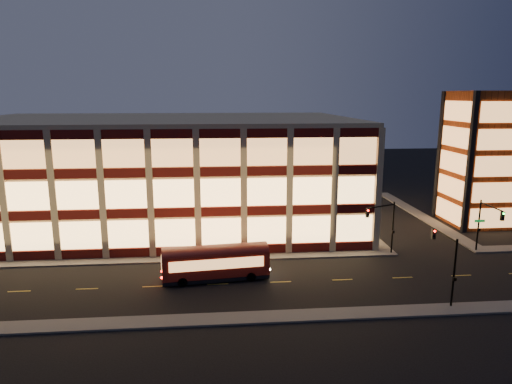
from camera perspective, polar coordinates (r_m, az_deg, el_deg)
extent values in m
plane|color=black|center=(49.69, -9.52, -8.72)|extent=(200.00, 200.00, 0.00)
cube|color=#514F4C|center=(50.93, -12.84, -8.25)|extent=(54.00, 2.00, 0.15)
cube|color=#514F4C|center=(68.37, 11.21, -2.94)|extent=(2.00, 30.00, 0.15)
cube|color=#514F4C|center=(72.20, 19.63, -2.62)|extent=(2.00, 30.00, 0.15)
cube|color=#514F4C|center=(37.83, -11.04, -15.58)|extent=(100.00, 2.00, 0.15)
cube|color=tan|center=(64.59, -11.28, 2.47)|extent=(50.00, 30.00, 14.00)
cube|color=tan|center=(63.82, -11.55, 8.91)|extent=(50.40, 30.40, 0.50)
cube|color=#470C0A|center=(51.56, -12.74, -7.31)|extent=(50.10, 0.25, 1.00)
cube|color=#FBBA69|center=(50.93, -12.85, -5.07)|extent=(49.00, 0.20, 3.00)
cube|color=#470C0A|center=(67.99, 10.52, -2.49)|extent=(0.25, 30.10, 1.00)
cube|color=#FBBA69|center=(67.50, 10.57, -0.77)|extent=(0.20, 29.00, 3.00)
cube|color=#470C0A|center=(50.29, -12.98, -2.57)|extent=(50.10, 0.25, 1.00)
cube|color=#FBBA69|center=(49.84, -13.09, -0.23)|extent=(49.00, 0.20, 3.00)
cube|color=#470C0A|center=(67.04, 10.66, 1.15)|extent=(0.25, 30.10, 1.00)
cube|color=#FBBA69|center=(66.68, 10.72, 2.92)|extent=(0.20, 29.00, 3.00)
cube|color=#470C0A|center=(49.39, -13.21, 2.37)|extent=(50.10, 0.25, 1.00)
cube|color=#FBBA69|center=(49.11, -13.33, 4.79)|extent=(49.00, 0.20, 3.00)
cube|color=#470C0A|center=(66.36, 10.81, 4.88)|extent=(0.25, 30.10, 1.00)
cube|color=#FBBA69|center=(66.14, 10.86, 6.69)|extent=(0.20, 29.00, 3.00)
cube|color=#8C3814|center=(69.06, 26.41, 3.74)|extent=(8.00, 8.00, 18.00)
cube|color=black|center=(63.62, 25.18, 3.24)|extent=(0.60, 0.60, 18.00)
cube|color=black|center=(70.57, 21.96, 4.27)|extent=(0.60, 0.60, 18.00)
cube|color=black|center=(74.54, 27.46, 4.16)|extent=(0.60, 0.60, 18.00)
cube|color=#F29E54|center=(66.96, 27.63, -2.90)|extent=(6.60, 0.16, 2.60)
cube|color=#F29E54|center=(68.31, 22.92, -2.19)|extent=(0.16, 6.60, 2.60)
cube|color=#F29E54|center=(66.25, 27.91, -0.05)|extent=(6.60, 0.16, 2.60)
cube|color=#F29E54|center=(67.61, 23.16, 0.60)|extent=(0.16, 6.60, 2.60)
cube|color=#F29E54|center=(65.70, 28.20, 2.85)|extent=(6.60, 0.16, 2.60)
cube|color=#F29E54|center=(67.08, 23.40, 3.45)|extent=(0.16, 6.60, 2.60)
cube|color=#F29E54|center=(65.33, 28.50, 5.79)|extent=(6.60, 0.16, 2.60)
cube|color=#F29E54|center=(66.71, 23.64, 6.33)|extent=(0.16, 6.60, 2.60)
cube|color=#F29E54|center=(65.14, 28.80, 8.75)|extent=(6.60, 0.16, 2.60)
cube|color=#F29E54|center=(66.52, 23.89, 9.24)|extent=(0.16, 6.60, 2.60)
cylinder|color=black|center=(53.02, 16.72, -4.32)|extent=(0.18, 0.18, 6.00)
cylinder|color=black|center=(51.04, 15.38, -1.74)|extent=(3.56, 1.63, 0.14)
cube|color=black|center=(49.89, 13.76, -2.55)|extent=(0.32, 0.32, 0.95)
sphere|color=#FF0C05|center=(49.65, 13.85, -2.27)|extent=(0.20, 0.20, 0.20)
cube|color=black|center=(52.95, 16.77, -4.80)|extent=(0.25, 0.18, 0.28)
cylinder|color=black|center=(57.45, 26.05, -3.81)|extent=(0.18, 0.18, 6.00)
cylinder|color=black|center=(55.18, 27.36, -1.65)|extent=(0.14, 4.00, 0.14)
cube|color=black|center=(53.67, 28.43, -2.66)|extent=(0.32, 0.32, 0.95)
sphere|color=#0CFF26|center=(53.46, 28.57, -2.40)|extent=(0.20, 0.20, 0.20)
cube|color=black|center=(57.39, 26.11, -4.24)|extent=(0.25, 0.18, 0.28)
cube|color=#0C7226|center=(57.18, 26.18, -3.27)|extent=(1.20, 0.06, 0.28)
cylinder|color=black|center=(41.64, 23.51, -9.34)|extent=(0.18, 0.18, 6.00)
cylinder|color=black|center=(42.45, 22.54, -5.01)|extent=(0.14, 4.00, 0.14)
cube|color=black|center=(44.29, 21.31, -4.89)|extent=(0.32, 0.32, 0.95)
sphere|color=#FF0C05|center=(44.06, 21.44, -4.59)|extent=(0.20, 0.20, 0.20)
cube|color=black|center=(41.62, 23.59, -9.95)|extent=(0.25, 0.18, 0.28)
cube|color=maroon|center=(44.44, -5.07, -8.77)|extent=(10.32, 3.61, 2.32)
cube|color=black|center=(44.95, -5.04, -10.40)|extent=(10.32, 3.61, 0.35)
cylinder|color=black|center=(43.69, -9.17, -11.05)|extent=(0.94, 0.40, 0.91)
cylinder|color=black|center=(45.74, -9.29, -9.97)|extent=(0.94, 0.40, 0.91)
cylinder|color=black|center=(44.32, -0.65, -10.54)|extent=(0.94, 0.40, 0.91)
cylinder|color=black|center=(46.35, -1.16, -9.50)|extent=(0.94, 0.40, 0.91)
cube|color=#F29E54|center=(43.13, -4.88, -8.99)|extent=(8.85, 1.02, 1.01)
cube|color=#F29E54|center=(45.55, -5.26, -7.84)|extent=(8.85, 1.02, 1.01)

